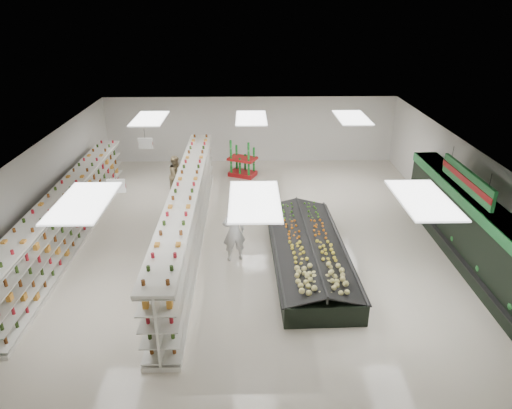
{
  "coord_description": "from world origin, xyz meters",
  "views": [
    {
      "loc": [
        -0.16,
        -13.77,
        7.53
      ],
      "look_at": [
        0.11,
        0.05,
        1.21
      ],
      "focal_mm": 32.0,
      "sensor_mm": 36.0,
      "label": 1
    }
  ],
  "objects_px": {
    "gondola_left": "(69,219)",
    "shopper_background": "(177,175)",
    "shopper_main": "(234,231)",
    "soda_endcap": "(243,160)",
    "produce_island": "(308,251)",
    "gondola_center": "(188,217)"
  },
  "relations": [
    {
      "from": "produce_island",
      "to": "shopper_background",
      "type": "relative_size",
      "value": 3.73
    },
    {
      "from": "gondola_left",
      "to": "shopper_background",
      "type": "distance_m",
      "value": 5.05
    },
    {
      "from": "gondola_left",
      "to": "shopper_main",
      "type": "distance_m",
      "value": 5.59
    },
    {
      "from": "shopper_main",
      "to": "gondola_left",
      "type": "bearing_deg",
      "value": -29.16
    },
    {
      "from": "shopper_main",
      "to": "soda_endcap",
      "type": "bearing_deg",
      "value": -108.5
    },
    {
      "from": "gondola_center",
      "to": "produce_island",
      "type": "xyz_separation_m",
      "value": [
        3.81,
        -1.42,
        -0.52
      ]
    },
    {
      "from": "produce_island",
      "to": "shopper_background",
      "type": "distance_m",
      "value": 7.32
    },
    {
      "from": "shopper_background",
      "to": "soda_endcap",
      "type": "bearing_deg",
      "value": -23.33
    },
    {
      "from": "gondola_left",
      "to": "shopper_main",
      "type": "xyz_separation_m",
      "value": [
        5.46,
        -1.19,
        0.11
      ]
    },
    {
      "from": "produce_island",
      "to": "gondola_left",
      "type": "bearing_deg",
      "value": 169.34
    },
    {
      "from": "soda_endcap",
      "to": "gondola_left",
      "type": "bearing_deg",
      "value": -132.63
    },
    {
      "from": "gondola_center",
      "to": "soda_endcap",
      "type": "distance_m",
      "value": 6.44
    },
    {
      "from": "shopper_main",
      "to": "shopper_background",
      "type": "bearing_deg",
      "value": -81.65
    },
    {
      "from": "produce_island",
      "to": "soda_endcap",
      "type": "height_order",
      "value": "soda_endcap"
    },
    {
      "from": "gondola_center",
      "to": "shopper_background",
      "type": "relative_size",
      "value": 7.09
    },
    {
      "from": "gondola_left",
      "to": "gondola_center",
      "type": "bearing_deg",
      "value": -0.75
    },
    {
      "from": "soda_endcap",
      "to": "shopper_main",
      "type": "bearing_deg",
      "value": -91.62
    },
    {
      "from": "gondola_left",
      "to": "produce_island",
      "type": "height_order",
      "value": "gondola_left"
    },
    {
      "from": "produce_island",
      "to": "shopper_background",
      "type": "bearing_deg",
      "value": 130.68
    },
    {
      "from": "gondola_left",
      "to": "soda_endcap",
      "type": "height_order",
      "value": "gondola_left"
    },
    {
      "from": "gondola_left",
      "to": "soda_endcap",
      "type": "bearing_deg",
      "value": 47.21
    },
    {
      "from": "gondola_left",
      "to": "produce_island",
      "type": "bearing_deg",
      "value": -10.82
    }
  ]
}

